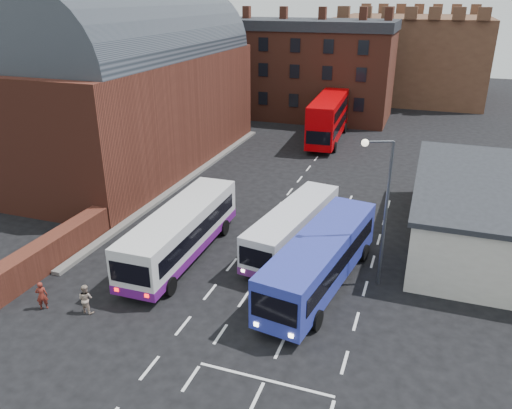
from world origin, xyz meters
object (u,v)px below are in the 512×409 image
(bus_white_outbound, at_px, (181,229))
(bus_blue, at_px, (321,257))
(bus_white_inbound, at_px, (293,225))
(pedestrian_red, at_px, (42,296))
(street_lamp, at_px, (382,201))
(bus_red_double, at_px, (328,118))
(pedestrian_beige, at_px, (86,299))

(bus_white_outbound, relative_size, bus_blue, 0.98)
(bus_white_inbound, relative_size, pedestrian_red, 6.55)
(bus_white_inbound, bearing_deg, bus_blue, 132.51)
(street_lamp, relative_size, pedestrian_red, 5.31)
(bus_white_inbound, distance_m, street_lamp, 6.92)
(street_lamp, bearing_deg, bus_red_double, 107.00)
(bus_blue, height_order, pedestrian_beige, bus_blue)
(bus_blue, relative_size, bus_red_double, 0.96)
(pedestrian_red, bearing_deg, bus_blue, 174.02)
(bus_white_outbound, relative_size, pedestrian_red, 7.30)
(bus_red_double, bearing_deg, bus_white_outbound, 81.23)
(bus_white_outbound, bearing_deg, street_lamp, 2.91)
(bus_white_outbound, distance_m, pedestrian_red, 8.63)
(bus_blue, bearing_deg, bus_white_inbound, -47.20)
(bus_blue, xyz_separation_m, street_lamp, (2.80, 1.32, 3.22))
(bus_white_inbound, bearing_deg, pedestrian_beige, 60.20)
(street_lamp, bearing_deg, pedestrian_beige, -150.39)
(pedestrian_red, height_order, pedestrian_beige, pedestrian_beige)
(bus_white_inbound, distance_m, bus_blue, 4.70)
(bus_blue, relative_size, street_lamp, 1.40)
(bus_white_outbound, height_order, street_lamp, street_lamp)
(bus_red_double, relative_size, pedestrian_beige, 7.72)
(bus_white_inbound, bearing_deg, pedestrian_red, 54.40)
(bus_white_inbound, height_order, bus_blue, bus_blue)
(bus_blue, height_order, pedestrian_red, bus_blue)
(bus_white_outbound, relative_size, street_lamp, 1.37)
(bus_blue, xyz_separation_m, bus_red_double, (-5.83, 29.55, 0.74))
(bus_white_outbound, xyz_separation_m, bus_white_inbound, (6.18, 3.30, -0.22))
(bus_blue, height_order, street_lamp, street_lamp)
(street_lamp, bearing_deg, bus_white_outbound, -176.38)
(bus_blue, xyz_separation_m, pedestrian_red, (-13.04, -6.86, -1.06))
(bus_white_inbound, height_order, street_lamp, street_lamp)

